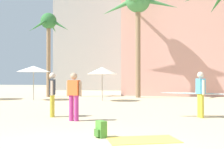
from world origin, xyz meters
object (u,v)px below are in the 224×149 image
Objects in this scene: cafe_umbrella_0 at (102,71)px; backpack at (101,129)px; person_mid_center at (74,94)px; person_near_left at (52,93)px; palm_tree_center at (138,6)px; cafe_umbrella_3 at (34,69)px; palm_tree_far_left at (49,29)px; person_mid_left at (200,93)px; beach_towel at (143,140)px.

backpack is at bearing -76.97° from cafe_umbrella_0.
person_near_left is (-1.18, 0.91, 0.01)m from person_mid_center.
palm_tree_center is 3.66× the size of cafe_umbrella_3.
cafe_umbrella_3 is at bearing -83.12° from palm_tree_far_left.
palm_tree_far_left is 16.19m from person_mid_left.
person_mid_left reaches higher than beach_towel.
person_mid_left is at bearing 69.47° from beach_towel.
person_mid_left is at bearing -52.77° from cafe_umbrella_0.
cafe_umbrella_0 is 1.35× the size of beach_towel.
person_near_left is at bearing -98.65° from palm_tree_center.
person_near_left is (-5.63, -1.02, 0.01)m from person_mid_left.
palm_tree_far_left is at bearing 146.25° from cafe_umbrella_0.
person_near_left is (-1.93, -12.67, -6.29)m from palm_tree_center.
cafe_umbrella_3 reaches higher than beach_towel.
person_mid_center is (-2.68, 2.79, 0.92)m from beach_towel.
beach_towel is 1.09m from backpack.
backpack is 3.21m from person_mid_center.
cafe_umbrella_3 is at bearing 125.87° from beach_towel.
cafe_umbrella_3 is 0.76× the size of person_mid_left.
cafe_umbrella_3 is 9.84m from person_near_left.
person_near_left reaches higher than beach_towel.
person_mid_center is 1.49m from person_near_left.
palm_tree_center reaches higher than person_near_left.
person_near_left is at bearing -59.79° from cafe_umbrella_3.
backpack is at bearing -62.42° from palm_tree_far_left.
palm_tree_center is 5.15× the size of person_mid_center.
cafe_umbrella_0 is at bearing -114.14° from palm_tree_center.
person_near_left is at bearing 136.24° from beach_towel.
cafe_umbrella_0 is 0.95× the size of cafe_umbrella_3.
backpack is at bearing -86.95° from palm_tree_center.
palm_tree_far_left is at bearing 95.59° from person_near_left.
person_mid_left is (3.70, -11.65, -6.30)m from palm_tree_center.
person_near_left reaches higher than backpack.
person_near_left is at bearing -9.18° from person_mid_left.
cafe_umbrella_0 is at bearing -72.24° from person_mid_left.
cafe_umbrella_3 is 5.68× the size of backpack.
person_mid_left is at bearing -72.36° from palm_tree_center.
backpack is (0.87, -16.26, -7.03)m from palm_tree_center.
cafe_umbrella_3 is 12.95m from person_mid_left.
palm_tree_far_left is at bearing 120.40° from beach_towel.
palm_tree_far_left is 4.00× the size of person_near_left.
cafe_umbrella_3 is at bearing -148.26° from palm_tree_center.
person_mid_left reaches higher than person_mid_center.
palm_tree_far_left is 2.88× the size of cafe_umbrella_3.
cafe_umbrella_0 reaches higher than beach_towel.
person_mid_left reaches higher than backpack.
backpack is 0.24× the size of person_near_left.
backpack is (8.14, -15.58, -5.35)m from palm_tree_far_left.
backpack is at bearing 174.16° from beach_towel.
person_mid_left is (2.84, 4.61, 0.73)m from backpack.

